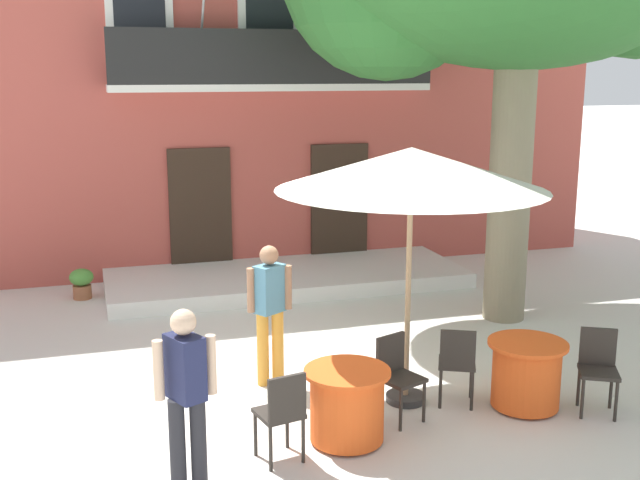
% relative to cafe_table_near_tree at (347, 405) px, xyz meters
% --- Properties ---
extents(ground_plane, '(120.00, 120.00, 0.00)m').
position_rel_cafe_table_near_tree_xyz_m(ground_plane, '(-0.01, 1.87, -0.39)').
color(ground_plane, silver).
extents(building_facade, '(13.00, 5.09, 7.50)m').
position_rel_cafe_table_near_tree_xyz_m(building_facade, '(0.88, 8.85, 3.36)').
color(building_facade, '#B24C42').
rests_on(building_facade, ground).
extents(entrance_step_platform, '(6.07, 2.23, 0.25)m').
position_rel_cafe_table_near_tree_xyz_m(entrance_step_platform, '(0.88, 5.75, -0.27)').
color(entrance_step_platform, silver).
rests_on(entrance_step_platform, ground).
extents(cafe_table_near_tree, '(0.86, 0.86, 0.76)m').
position_rel_cafe_table_near_tree_xyz_m(cafe_table_near_tree, '(0.00, 0.00, 0.00)').
color(cafe_table_near_tree, '#EA561E').
rests_on(cafe_table_near_tree, ground).
extents(cafe_chair_near_tree_0, '(0.52, 0.52, 0.91)m').
position_rel_cafe_table_near_tree_xyz_m(cafe_chair_near_tree_0, '(0.67, 0.34, 0.14)').
color(cafe_chair_near_tree_0, '#2D2823').
rests_on(cafe_chair_near_tree_0, ground).
extents(cafe_chair_near_tree_1, '(0.47, 0.47, 0.91)m').
position_rel_cafe_table_near_tree_xyz_m(cafe_chair_near_tree_1, '(-0.72, -0.23, 0.14)').
color(cafe_chair_near_tree_1, '#2D2823').
rests_on(cafe_chair_near_tree_1, ground).
extents(cafe_table_middle, '(0.86, 0.86, 0.76)m').
position_rel_cafe_table_near_tree_xyz_m(cafe_table_middle, '(2.13, 0.18, 0.00)').
color(cafe_table_middle, '#EA561E').
rests_on(cafe_table_middle, ground).
extents(cafe_chair_middle_0, '(0.54, 0.54, 0.91)m').
position_rel_cafe_table_near_tree_xyz_m(cafe_chair_middle_0, '(1.43, 0.45, 0.14)').
color(cafe_chair_middle_0, '#2D2823').
rests_on(cafe_chair_middle_0, ground).
extents(cafe_chair_middle_1, '(0.54, 0.54, 0.91)m').
position_rel_cafe_table_near_tree_xyz_m(cafe_chair_middle_1, '(2.83, -0.11, 0.14)').
color(cafe_chair_middle_1, '#2D2823').
rests_on(cafe_chair_middle_1, ground).
extents(cafe_umbrella, '(2.90, 2.90, 2.85)m').
position_rel_cafe_table_near_tree_xyz_m(cafe_umbrella, '(0.94, 0.72, 2.22)').
color(cafe_umbrella, '#997A56').
rests_on(cafe_umbrella, ground).
extents(ground_planter_left, '(0.38, 0.38, 0.49)m').
position_rel_cafe_table_near_tree_xyz_m(ground_planter_left, '(-2.51, 5.95, -0.11)').
color(ground_planter_left, '#995638').
rests_on(ground_planter_left, ground).
extents(pedestrian_near_entrance, '(0.53, 0.37, 1.68)m').
position_rel_cafe_table_near_tree_xyz_m(pedestrian_near_entrance, '(-0.39, 1.65, 0.56)').
color(pedestrian_near_entrance, gold).
rests_on(pedestrian_near_entrance, ground).
extents(pedestrian_by_tree, '(0.53, 0.40, 1.71)m').
position_rel_cafe_table_near_tree_xyz_m(pedestrian_by_tree, '(-1.64, -0.58, 0.58)').
color(pedestrian_by_tree, '#232328').
rests_on(pedestrian_by_tree, ground).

